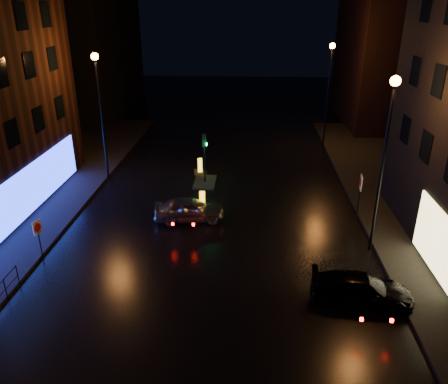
{
  "coord_description": "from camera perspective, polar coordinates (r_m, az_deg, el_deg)",
  "views": [
    {
      "loc": [
        1.76,
        -13.05,
        11.19
      ],
      "look_at": [
        0.57,
        6.15,
        2.8
      ],
      "focal_mm": 35.0,
      "sensor_mm": 36.0,
      "label": 1
    }
  ],
  "objects": [
    {
      "name": "road_sign_right",
      "position": [
        25.15,
        17.4,
        0.71
      ],
      "size": [
        0.13,
        0.61,
        2.51
      ],
      "rotation": [
        0.0,
        0.0,
        3.03
      ],
      "color": "black",
      "rests_on": "ground"
    },
    {
      "name": "bollard_far",
      "position": [
        31.07,
        -3.14,
        2.9
      ],
      "size": [
        1.03,
        1.38,
        1.1
      ],
      "rotation": [
        0.0,
        0.0,
        0.16
      ],
      "color": "black",
      "rests_on": "ground"
    },
    {
      "name": "building_far_left",
      "position": [
        51.4,
        -17.55,
        17.87
      ],
      "size": [
        8.0,
        16.0,
        14.0
      ],
      "primitive_type": "cube",
      "color": "black",
      "rests_on": "ground"
    },
    {
      "name": "street_lamp_rfar",
      "position": [
        36.01,
        13.57,
        13.95
      ],
      "size": [
        0.44,
        0.44,
        8.37
      ],
      "color": "black",
      "rests_on": "ground"
    },
    {
      "name": "traffic_signal",
      "position": [
        29.24,
        -2.51,
        2.1
      ],
      "size": [
        1.4,
        2.4,
        3.45
      ],
      "color": "black",
      "rests_on": "ground"
    },
    {
      "name": "street_lamp_lfar",
      "position": [
        29.24,
        -15.94,
        11.59
      ],
      "size": [
        0.44,
        0.44,
        8.37
      ],
      "color": "black",
      "rests_on": "ground"
    },
    {
      "name": "dark_sedan",
      "position": [
        18.82,
        17.57,
        -11.99
      ],
      "size": [
        4.22,
        2.09,
        1.18
      ],
      "primitive_type": "imported",
      "rotation": [
        0.0,
        0.0,
        1.46
      ],
      "color": "black",
      "rests_on": "ground"
    },
    {
      "name": "bollard_near",
      "position": [
        25.51,
        -2.84,
        -1.85
      ],
      "size": [
        0.96,
        1.38,
        1.17
      ],
      "rotation": [
        0.0,
        0.0,
        0.05
      ],
      "color": "black",
      "rests_on": "ground"
    },
    {
      "name": "silver_hatchback",
      "position": [
        24.24,
        -4.55,
        -2.27
      ],
      "size": [
        4.03,
        2.02,
        1.32
      ],
      "primitive_type": "imported",
      "rotation": [
        0.0,
        0.0,
        1.69
      ],
      "color": "#9C9FA3",
      "rests_on": "ground"
    },
    {
      "name": "ground",
      "position": [
        17.28,
        -3.29,
        -16.83
      ],
      "size": [
        120.0,
        120.0,
        0.0
      ],
      "primitive_type": "plane",
      "color": "black",
      "rests_on": "ground"
    },
    {
      "name": "road_sign_left",
      "position": [
        21.9,
        -23.15,
        -4.69
      ],
      "size": [
        0.19,
        0.48,
        2.04
      ],
      "rotation": [
        0.0,
        0.0,
        -0.31
      ],
      "color": "black",
      "rests_on": "ground"
    },
    {
      "name": "street_lamp_rnear",
      "position": [
        20.76,
        20.44,
        6.34
      ],
      "size": [
        0.44,
        0.44,
        8.37
      ],
      "color": "black",
      "rests_on": "ground"
    },
    {
      "name": "building_far_right",
      "position": [
        47.24,
        20.62,
        15.84
      ],
      "size": [
        8.0,
        14.0,
        12.0
      ],
      "primitive_type": "cube",
      "color": "black",
      "rests_on": "ground"
    }
  ]
}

